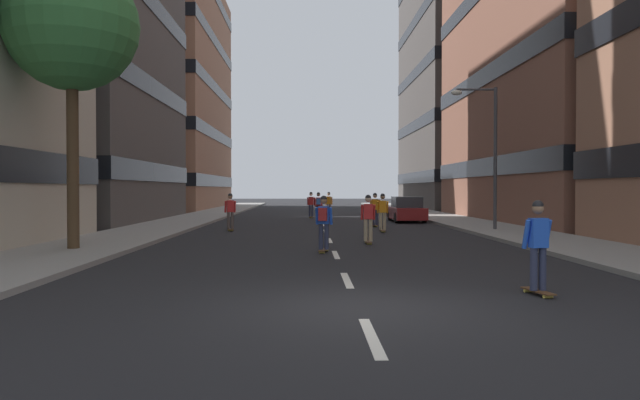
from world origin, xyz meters
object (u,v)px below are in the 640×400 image
Objects in this scene: skater_3 at (375,208)px; street_tree_near at (72,26)px; skater_1 at (538,243)px; skater_4 at (311,204)px; skater_0 at (368,217)px; skater_5 at (318,204)px; skater_7 at (329,203)px; streetlamp_right at (487,142)px; skater_2 at (324,220)px; parked_car_near at (406,210)px; skater_6 at (230,210)px; skater_8 at (383,211)px.

street_tree_near is at bearing -130.96° from skater_3.
skater_1 is 30.09m from skater_4.
skater_0 is 9.79m from skater_3.
skater_4 and skater_5 have the same top height.
skater_7 is at bearing 91.82° from skater_0.
skater_1 is (-3.97, -16.24, -3.15)m from streetlamp_right.
skater_2 is at bearing -131.92° from streetlamp_right.
street_tree_near is at bearing 146.41° from skater_1.
skater_0 is (-3.80, -14.43, 0.29)m from parked_car_near.
skater_4 is 13.13m from skater_6.
skater_8 is at bearing 71.38° from skater_2.
skater_4 is 1.00× the size of skater_7.
skater_4 is 1.00× the size of skater_5.
skater_4 is (-8.00, 13.58, -3.15)m from streetlamp_right.
skater_5 is at bearing 89.38° from skater_2.
skater_5 is at bearing 161.26° from parked_car_near.
skater_6 is (-4.35, -9.43, -0.03)m from skater_5.
skater_8 is at bearing 177.98° from streetlamp_right.
skater_3 is at bearing 140.11° from streetlamp_right.
skater_5 is (8.00, 19.02, -6.02)m from street_tree_near.
streetlamp_right is 5.74m from skater_8.
streetlamp_right is 12.03m from skater_2.
skater_1 and skater_7 have the same top height.
skater_4 is (-1.94, 19.33, 0.00)m from skater_0.
skater_6 is at bearing -107.28° from skater_4.
skater_4 is (-4.04, 29.82, 0.00)m from skater_1.
skater_8 is at bearing 92.88° from skater_1.
skater_6 is 15.10m from skater_7.
skater_7 is at bearing 87.54° from skater_2.
streetlamp_right is 13.28m from skater_5.
skater_1 is 20.19m from skater_3.
skater_3 is 7.76m from skater_6.
skater_8 is at bearing 39.01° from street_tree_near.
skater_2 and skater_4 have the same top height.
skater_2 and skater_7 have the same top height.
skater_1 and skater_5 have the same top height.
skater_0 is at bearing -49.33° from skater_6.
skater_6 and skater_8 have the same top height.
parked_car_near is at bearing -40.53° from skater_4.
skater_2 and skater_6 have the same top height.
skater_3 is (-2.44, -4.74, 0.29)m from parked_car_near.
skater_5 is at bearing -81.78° from skater_4.
skater_7 is (1.03, 23.87, -0.03)m from skater_2.
skater_3 and skater_4 have the same top height.
skater_6 is (-5.84, 6.79, 0.00)m from skater_0.
street_tree_near is 5.05× the size of skater_1.
skater_3 is at bearing 88.81° from skater_8.
skater_1 is 1.00× the size of skater_3.
skater_7 reaches higher than parked_car_near.
streetlamp_right is at bearing -4.97° from skater_6.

